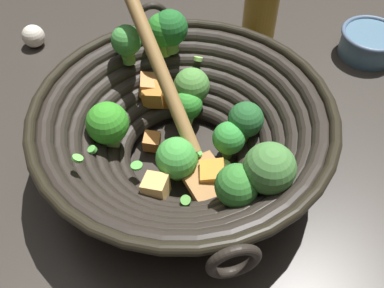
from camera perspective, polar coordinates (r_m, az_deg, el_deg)
The scene contains 4 objects.
ground_plane at distance 0.60m, azimuth -1.02°, elevation -2.60°, with size 4.00×4.00×0.00m, color #332D28.
wok at distance 0.55m, azimuth -1.06°, elevation 2.05°, with size 0.37×0.41×0.19m.
prep_bowl at distance 0.81m, azimuth 22.15°, elevation 12.23°, with size 0.10×0.10×0.05m.
garlic_bulb at distance 0.83m, azimuth -20.03°, elevation 13.11°, with size 0.04×0.04×0.04m, color silver.
Camera 1 is at (-0.02, -0.37, 0.48)m, focal length 40.80 mm.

